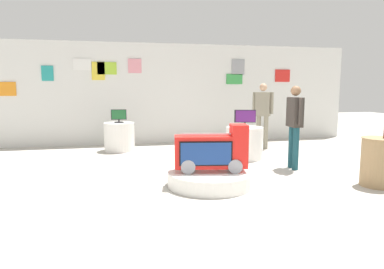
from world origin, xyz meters
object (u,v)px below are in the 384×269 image
(tv_on_left_rear, at_px, (119,116))
(shopper_browsing_near_truck, at_px, (263,111))
(side_table_round, at_px, (379,162))
(novelty_firetruck_tv, at_px, (212,152))
(main_display_pedestal, at_px, (210,178))
(tv_on_center_rear, at_px, (245,117))
(display_pedestal_center_rear, at_px, (244,143))
(display_pedestal_left_rear, at_px, (119,137))
(shopper_browsing_rear, at_px, (295,121))

(tv_on_left_rear, xyz_separation_m, shopper_browsing_near_truck, (3.76, -0.53, 0.12))
(tv_on_left_rear, height_order, side_table_round, tv_on_left_rear)
(novelty_firetruck_tv, distance_m, tv_on_left_rear, 3.96)
(main_display_pedestal, height_order, tv_on_center_rear, tv_on_center_rear)
(tv_on_left_rear, height_order, display_pedestal_center_rear, tv_on_left_rear)
(tv_on_left_rear, relative_size, display_pedestal_center_rear, 0.46)
(display_pedestal_left_rear, distance_m, shopper_browsing_near_truck, 3.85)
(shopper_browsing_near_truck, xyz_separation_m, shopper_browsing_rear, (-0.33, -2.30, -0.04))
(tv_on_center_rear, bearing_deg, display_pedestal_left_rear, 149.61)
(side_table_round, height_order, shopper_browsing_near_truck, shopper_browsing_near_truck)
(shopper_browsing_near_truck, bearing_deg, tv_on_center_rear, -129.45)
(novelty_firetruck_tv, bearing_deg, display_pedestal_left_rear, 112.13)
(main_display_pedestal, relative_size, shopper_browsing_rear, 0.86)
(main_display_pedestal, distance_m, novelty_firetruck_tv, 0.45)
(tv_on_left_rear, bearing_deg, display_pedestal_center_rear, -30.28)
(display_pedestal_center_rear, height_order, shopper_browsing_near_truck, shopper_browsing_near_truck)
(shopper_browsing_rear, bearing_deg, side_table_round, -61.55)
(tv_on_left_rear, bearing_deg, shopper_browsing_rear, -39.46)
(display_pedestal_left_rear, bearing_deg, tv_on_left_rear, -89.18)
(tv_on_left_rear, distance_m, side_table_round, 6.01)
(tv_on_center_rear, bearing_deg, side_table_round, -62.10)
(novelty_firetruck_tv, distance_m, display_pedestal_left_rear, 3.95)
(side_table_round, bearing_deg, novelty_firetruck_tv, 167.30)
(shopper_browsing_near_truck, bearing_deg, novelty_firetruck_tv, -126.03)
(novelty_firetruck_tv, distance_m, tv_on_center_rear, 2.44)
(shopper_browsing_rear, bearing_deg, tv_on_center_rear, 117.21)
(tv_on_center_rear, relative_size, shopper_browsing_near_truck, 0.27)
(shopper_browsing_near_truck, bearing_deg, tv_on_left_rear, 172.05)
(tv_on_center_rear, distance_m, shopper_browsing_rear, 1.31)
(display_pedestal_left_rear, height_order, tv_on_left_rear, tv_on_left_rear)
(display_pedestal_left_rear, height_order, display_pedestal_center_rear, same)
(display_pedestal_left_rear, bearing_deg, shopper_browsing_rear, -39.50)
(tv_on_left_rear, xyz_separation_m, display_pedestal_center_rear, (2.83, -1.65, -0.54))
(main_display_pedestal, distance_m, side_table_round, 2.83)
(novelty_firetruck_tv, xyz_separation_m, tv_on_center_rear, (1.34, 2.00, 0.39))
(display_pedestal_left_rear, bearing_deg, display_pedestal_center_rear, -30.34)
(side_table_round, bearing_deg, shopper_browsing_near_truck, 96.88)
(tv_on_center_rear, height_order, shopper_browsing_rear, shopper_browsing_rear)
(shopper_browsing_rear, bearing_deg, main_display_pedestal, -157.44)
(novelty_firetruck_tv, xyz_separation_m, side_table_round, (2.73, -0.61, -0.16))
(tv_on_center_rear, bearing_deg, display_pedestal_center_rear, 106.28)
(side_table_round, distance_m, shopper_browsing_rear, 1.74)
(novelty_firetruck_tv, bearing_deg, shopper_browsing_near_truck, 53.97)
(novelty_firetruck_tv, height_order, side_table_round, novelty_firetruck_tv)
(shopper_browsing_near_truck, bearing_deg, display_pedestal_center_rear, -129.58)
(shopper_browsing_near_truck, bearing_deg, side_table_round, -83.12)
(display_pedestal_left_rear, distance_m, shopper_browsing_rear, 4.49)
(tv_on_center_rear, bearing_deg, shopper_browsing_near_truck, 50.55)
(novelty_firetruck_tv, xyz_separation_m, shopper_browsing_rear, (1.94, 0.83, 0.41))
(display_pedestal_left_rear, height_order, shopper_browsing_near_truck, shopper_browsing_near_truck)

